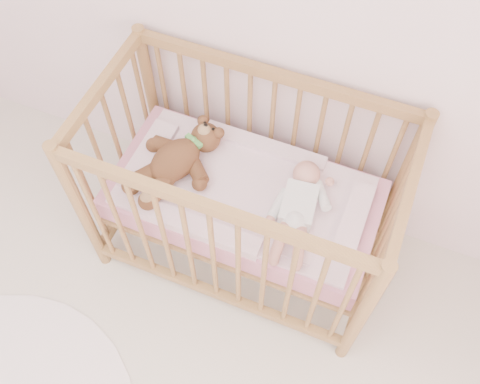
% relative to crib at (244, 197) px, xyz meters
% --- Properties ---
extents(crib, '(1.36, 0.76, 1.00)m').
position_rel_crib_xyz_m(crib, '(0.00, 0.00, 0.00)').
color(crib, '#AA8448').
rests_on(crib, floor).
extents(mattress, '(1.22, 0.62, 0.13)m').
position_rel_crib_xyz_m(mattress, '(0.00, 0.00, -0.01)').
color(mattress, '#CF8196').
rests_on(mattress, crib).
extents(blanket, '(1.10, 0.58, 0.06)m').
position_rel_crib_xyz_m(blanket, '(0.00, 0.00, 0.06)').
color(blanket, '#F4A8C2').
rests_on(blanket, mattress).
extents(baby, '(0.33, 0.58, 0.13)m').
position_rel_crib_xyz_m(baby, '(0.26, -0.02, 0.14)').
color(baby, white).
rests_on(baby, blanket).
extents(teddy_bear, '(0.57, 0.66, 0.15)m').
position_rel_crib_xyz_m(teddy_bear, '(-0.33, -0.02, 0.15)').
color(teddy_bear, brown).
rests_on(teddy_bear, blanket).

